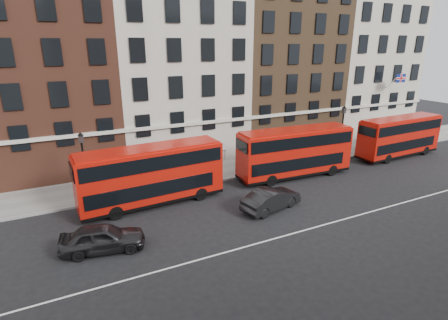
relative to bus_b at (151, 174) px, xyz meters
name	(u,v)px	position (x,y,z in m)	size (l,w,h in m)	color
ground	(266,222)	(6.04, -6.10, -2.37)	(120.00, 120.00, 0.00)	black
pavement	(204,172)	(6.04, 4.40, -2.30)	(80.00, 5.00, 0.15)	gray
kerb	(216,181)	(6.04, 1.90, -2.29)	(80.00, 0.30, 0.16)	gray
road_centre_line	(284,236)	(6.04, -8.10, -2.37)	(70.00, 0.12, 0.01)	white
building_terrace	(171,55)	(5.74, 11.78, 7.87)	(64.00, 11.95, 22.00)	#B3AA9A
bus_b	(151,174)	(0.00, 0.00, 0.00)	(10.65, 3.14, 4.42)	#B51209
bus_c	(295,152)	(12.82, 0.00, -0.02)	(10.58, 3.10, 4.39)	#B51209
bus_d	(399,136)	(26.23, 0.00, -0.11)	(10.12, 2.79, 4.21)	#B51209
car_rear	(103,238)	(-4.19, -4.78, -1.57)	(1.89, 4.69, 1.60)	#232326
car_front	(271,199)	(7.44, -4.56, -1.59)	(1.65, 4.74, 1.56)	black
lamp_post_left	(84,164)	(-4.24, 2.24, 0.71)	(0.44, 0.44, 5.33)	black
lamp_post_right	(342,129)	(20.48, 2.34, 0.71)	(0.44, 0.44, 5.33)	black
traffic_light	(402,127)	(29.23, 2.00, 0.07)	(0.25, 0.45, 3.27)	black
iron_railings	(195,160)	(6.04, 6.60, -1.72)	(6.60, 0.06, 1.00)	black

